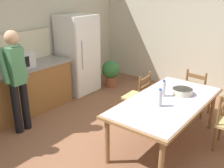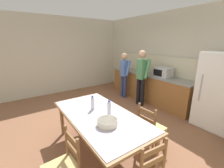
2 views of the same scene
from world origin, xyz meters
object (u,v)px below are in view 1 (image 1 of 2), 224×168
Objects in this scene: bottle_off_centre at (163,89)px; person_at_counter at (17,77)px; dining_table at (167,104)px; chair_head_end at (197,93)px; chair_side_far_right at (138,97)px; refrigerator at (78,55)px; bottle_near_centre at (160,98)px; serving_bowl at (182,91)px; potted_plant at (111,72)px; microwave at (18,61)px.

bottle_off_centre is 0.16× the size of person_at_counter.
chair_head_end reaches higher than dining_table.
chair_side_far_right is at bearing -130.57° from person_at_counter.
refrigerator is 6.59× the size of bottle_near_centre.
bottle_near_centre is 0.30× the size of chair_side_far_right.
bottle_near_centre is at bearing 45.78° from chair_side_far_right.
bottle_near_centre is 1.00× the size of bottle_off_centre.
dining_table is 2.44m from person_at_counter.
serving_bowl is 0.48× the size of potted_plant.
chair_head_end is 1.36× the size of potted_plant.
bottle_near_centre is (0.45, -2.68, -0.20)m from microwave.
bottle_near_centre is 0.40× the size of potted_plant.
chair_head_end is (2.04, -2.68, -0.64)m from microwave.
dining_table is 1.19× the size of person_at_counter.
microwave is at bearing 179.30° from refrigerator.
person_at_counter is at bearing 117.17° from dining_table.
chair_head_end is (0.50, -2.67, -0.45)m from refrigerator.
person_at_counter is at bearing -127.35° from microwave.
microwave reaches higher than potted_plant.
bottle_off_centre is 0.30× the size of chair_side_far_right.
refrigerator reaches higher than serving_bowl.
bottle_near_centre reaches higher than dining_table.
potted_plant is at bearing -32.34° from refrigerator.
microwave is 0.55× the size of chair_head_end.
serving_bowl is 0.18× the size of person_at_counter.
serving_bowl is 0.35× the size of chair_head_end.
potted_plant is at bearing -11.41° from microwave.
person_at_counter reaches higher than dining_table.
person_at_counter is (-1.94, -0.50, 0.09)m from refrigerator.
bottle_off_centre is at bearing -72.23° from microwave.
microwave is at bearing 99.63° from bottle_near_centre.
dining_table is at bearing -152.83° from person_at_counter.
microwave is at bearing 104.90° from dining_table.
chair_head_end is at bearing -52.78° from microwave.
microwave is 1.85× the size of bottle_near_centre.
chair_head_end is at bearing -6.31° from bottle_off_centre.
chair_head_end is at bearing -94.59° from potted_plant.
chair_side_far_right and chair_head_end have the same top height.
bottle_near_centre is at bearing -160.81° from bottle_off_centre.
potted_plant is at bearing 55.97° from dining_table.
bottle_off_centre is 0.89m from chair_side_far_right.
refrigerator is 1.94m from chair_side_far_right.
microwave is at bearing 168.59° from potted_plant.
serving_bowl is at bearing 80.91° from chair_side_far_right.
refrigerator is at bearing 67.75° from bottle_near_centre.
bottle_near_centre is 0.38m from bottle_off_centre.
person_at_counter reaches higher than bottle_near_centre.
bottle_near_centre is 0.84× the size of serving_bowl.
bottle_near_centre reaches higher than chair_head_end.
chair_head_end is (1.22, -0.14, -0.44)m from bottle_off_centre.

